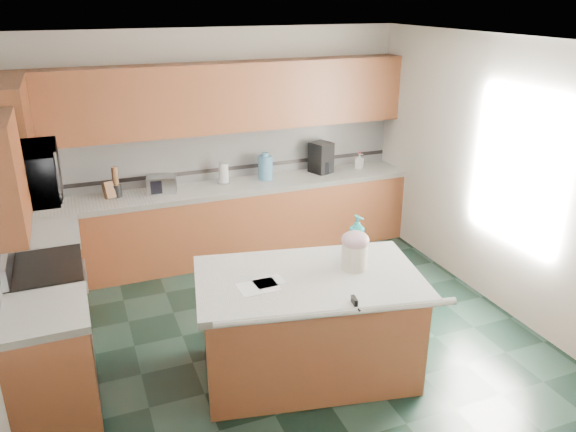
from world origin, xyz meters
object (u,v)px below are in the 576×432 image
island_top (309,279)px  coffee_maker (321,157)px  toaster_oven (162,184)px  soap_bottle_island (357,237)px  treat_jar (354,256)px  knife_block (109,190)px  island_base (308,328)px

island_top → coffee_maker: 2.86m
toaster_oven → soap_bottle_island: bearing=-48.9°
treat_jar → knife_block: (-1.73, 2.53, -0.02)m
island_base → island_top: size_ratio=0.95×
toaster_oven → knife_block: bearing=-167.0°
knife_block → toaster_oven: 0.59m
island_top → coffee_maker: size_ratio=4.69×
island_base → soap_bottle_island: (0.51, 0.17, 0.69)m
island_top → toaster_oven: size_ratio=5.56×
island_base → knife_block: size_ratio=9.10×
treat_jar → coffee_maker: coffee_maker is taller
soap_bottle_island → toaster_oven: bearing=108.3°
island_top → toaster_oven: toaster_oven is taller
island_base → toaster_oven: bearing=117.6°
island_base → treat_jar: size_ratio=7.74×
knife_block → coffee_maker: 2.61m
island_base → toaster_oven: (-0.74, 2.52, 0.58)m
island_base → island_top: 0.46m
treat_jar → knife_block: 3.07m
knife_block → soap_bottle_island: bearing=-73.5°
island_base → coffee_maker: 2.93m
island_top → knife_block: knife_block is taller
soap_bottle_island → toaster_oven: soap_bottle_island is taller
island_base → treat_jar: bearing=10.2°
soap_bottle_island → coffee_maker: soap_bottle_island is taller
knife_block → coffee_maker: coffee_maker is taller
island_top → coffee_maker: bearing=74.7°
soap_bottle_island → knife_block: soap_bottle_island is taller
soap_bottle_island → coffee_maker: size_ratio=1.01×
treat_jar → coffee_maker: 2.70m
treat_jar → coffee_maker: size_ratio=0.57×
island_top → treat_jar: bearing=10.2°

